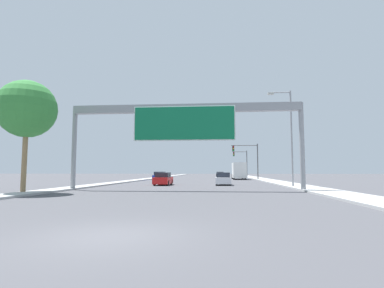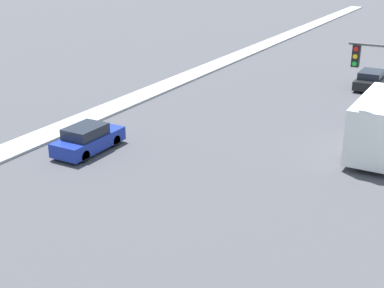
% 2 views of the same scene
% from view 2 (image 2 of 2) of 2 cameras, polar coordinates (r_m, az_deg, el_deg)
% --- Properties ---
extents(median_strip_left, '(2.00, 120.00, 0.15)m').
position_cam_2_polar(median_strip_left, '(45.09, -0.92, 7.01)').
color(median_strip_left, '#A7A7A7').
rests_on(median_strip_left, ground).
extents(car_near_left, '(1.82, 4.31, 1.50)m').
position_cam_2_polar(car_near_left, '(29.75, -11.04, 0.51)').
color(car_near_left, navy).
rests_on(car_near_left, ground).
extents(car_far_left, '(1.86, 4.58, 1.39)m').
position_cam_2_polar(car_far_left, '(44.53, 18.57, 6.52)').
color(car_far_left, black).
rests_on(car_far_left, ground).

